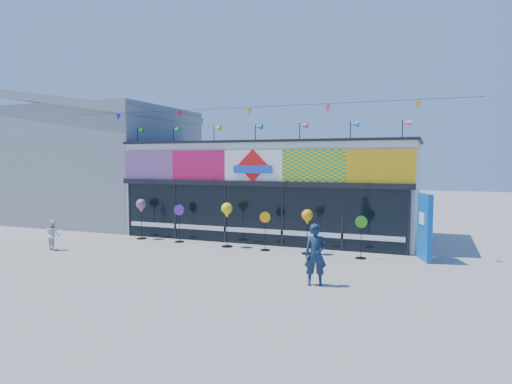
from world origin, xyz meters
The scene contains 12 objects.
ground centered at (0.00, 0.00, 0.00)m, with size 80.00×80.00×0.00m, color gray.
kite_shop centered at (0.00, 5.94, 2.05)m, with size 16.00×5.70×5.31m.
neighbour_building centered at (-10.00, 7.00, 3.20)m, with size 8.18×7.20×6.87m.
blue_sign centered at (6.32, 2.81, 1.11)m, with size 0.50×1.10×2.21m.
spinner_0 centered at (-4.84, 2.89, 1.35)m, with size 0.43×0.43×1.68m.
spinner_1 centered at (-2.97, 2.81, 0.80)m, with size 0.42×0.39×1.52m.
spinner_2 centered at (-0.74, 2.58, 1.36)m, with size 0.43×0.43×1.70m.
spinner_3 centered at (0.85, 2.45, 0.75)m, with size 0.40×0.36×1.43m.
spinner_4 centered at (2.45, 2.40, 1.27)m, with size 0.40×0.40×1.58m.
spinner_5 centered at (4.33, 2.31, 0.77)m, with size 0.41×0.37×1.45m.
adult_man centered at (3.70, -1.45, 0.82)m, with size 0.60×0.39×1.64m, color #14273F.
child centered at (-6.50, -0.26, 0.56)m, with size 0.54×0.31×1.11m, color white.
Camera 1 is at (6.52, -13.07, 3.31)m, focal length 32.00 mm.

